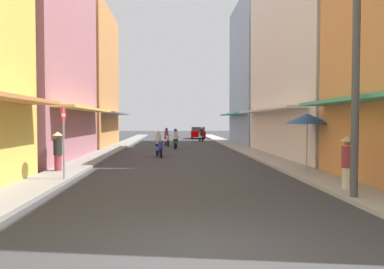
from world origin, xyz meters
name	(u,v)px	position (x,y,z in m)	size (l,w,h in m)	color
ground_plane	(178,150)	(0.00, 21.09, 0.00)	(110.38, 110.38, 0.00)	#38383A
sidewalk_left	(111,150)	(-4.88, 21.09, 0.06)	(1.57, 58.17, 0.12)	gray
sidewalk_right	(244,149)	(4.88, 21.09, 0.06)	(1.57, 58.17, 0.12)	#ADA89E
building_left_mid	(21,64)	(-8.66, 14.74, 5.25)	(7.05, 10.25, 10.50)	#B7727F
building_left_far	(74,78)	(-8.66, 25.59, 5.75)	(7.05, 9.71, 11.51)	#D88C4C
building_right_mid	(323,37)	(8.66, 16.11, 7.26)	(7.05, 12.96, 14.53)	silver
building_right_far	(270,74)	(8.66, 28.04, 6.59)	(7.05, 9.87, 13.18)	#8CA5CC
motorbike_white	(167,138)	(-0.92, 25.77, 0.70)	(0.59, 1.80, 1.58)	black
motorbike_green	(176,140)	(-0.19, 22.48, 0.70)	(0.55, 1.81, 1.58)	black
motorbike_blue	(159,145)	(-1.27, 16.32, 0.70)	(0.63, 1.79, 1.58)	black
motorbike_silver	(201,135)	(2.64, 32.78, 0.70)	(0.58, 1.80, 1.58)	black
parked_car	(198,133)	(2.76, 39.19, 0.74)	(1.96, 4.18, 1.45)	#8C0000
pedestrian_far	(347,161)	(4.73, 4.91, 0.96)	(0.44, 0.44, 1.70)	beige
pedestrian_foreground	(58,150)	(-5.13, 9.44, 0.97)	(0.44, 0.44, 1.71)	#99333F
vendor_umbrella	(307,119)	(5.14, 9.22, 2.24)	(1.86, 1.86, 2.47)	#99999E
utility_pole	(356,75)	(4.35, 3.75, 3.35)	(0.20, 1.20, 6.54)	#4C4C4F
street_sign_no_entry	(63,133)	(-4.25, 7.22, 1.72)	(0.07, 0.60, 2.65)	gray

